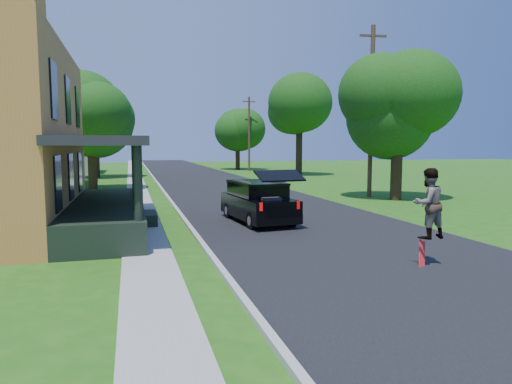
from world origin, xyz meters
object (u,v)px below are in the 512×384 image
object	(u,v)px
tree_right_near	(398,99)
skateboarder	(428,203)
black_suv	(258,202)
utility_pole_near	(371,110)

from	to	relation	value
tree_right_near	skateboarder	bearing A→B (deg)	-119.30
black_suv	tree_right_near	world-z (taller)	tree_right_near
black_suv	skateboarder	world-z (taller)	skateboarder
black_suv	utility_pole_near	distance (m)	11.47
black_suv	tree_right_near	bearing A→B (deg)	23.37
skateboarder	tree_right_near	distance (m)	14.25
skateboarder	utility_pole_near	distance (m)	15.44
utility_pole_near	skateboarder	bearing A→B (deg)	-107.17
black_suv	utility_pole_near	size ratio (longest dim) A/B	0.48
utility_pole_near	tree_right_near	bearing A→B (deg)	-66.36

